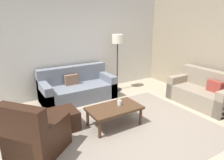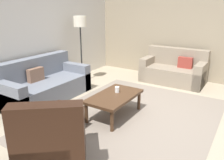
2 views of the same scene
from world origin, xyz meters
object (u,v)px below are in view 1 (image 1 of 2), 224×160
(armchair_leather, at_px, (35,137))
(ottoman, at_px, (63,120))
(couch_main, at_px, (77,88))
(lamp_standing, at_px, (117,45))
(couch_loveseat, at_px, (203,93))
(cup, at_px, (119,103))
(coffee_table, at_px, (114,109))

(armchair_leather, xyz_separation_m, ottoman, (0.64, 0.52, -0.11))
(couch_main, height_order, lamp_standing, lamp_standing)
(ottoman, bearing_deg, armchair_leather, -140.84)
(couch_main, distance_m, lamp_standing, 1.73)
(couch_loveseat, relative_size, lamp_standing, 0.93)
(ottoman, height_order, lamp_standing, lamp_standing)
(couch_loveseat, relative_size, armchair_leather, 1.42)
(ottoman, height_order, cup, cup)
(couch_loveseat, xyz_separation_m, coffee_table, (-2.56, 0.28, 0.06))
(armchair_leather, relative_size, lamp_standing, 0.66)
(lamp_standing, bearing_deg, coffee_table, -124.57)
(couch_loveseat, bearing_deg, ottoman, 168.70)
(couch_loveseat, bearing_deg, couch_main, 142.34)
(ottoman, height_order, coffee_table, coffee_table)
(cup, xyz_separation_m, lamp_standing, (1.08, 1.74, 0.94))
(lamp_standing, bearing_deg, armchair_leather, -146.44)
(cup, bearing_deg, couch_main, 98.18)
(armchair_leather, distance_m, lamp_standing, 3.56)
(couch_main, relative_size, couch_loveseat, 1.23)
(coffee_table, height_order, lamp_standing, lamp_standing)
(coffee_table, bearing_deg, lamp_standing, 55.43)
(coffee_table, height_order, cup, cup)
(couch_loveseat, bearing_deg, lamp_standing, 123.23)
(couch_main, xyz_separation_m, cup, (0.25, -1.75, 0.17))
(couch_loveseat, height_order, cup, couch_loveseat)
(lamp_standing, bearing_deg, couch_loveseat, -56.77)
(coffee_table, relative_size, lamp_standing, 0.64)
(couch_main, bearing_deg, ottoman, -121.87)
(couch_main, height_order, cup, couch_main)
(cup, distance_m, lamp_standing, 2.26)
(couch_main, height_order, couch_loveseat, same)
(couch_main, distance_m, cup, 1.78)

